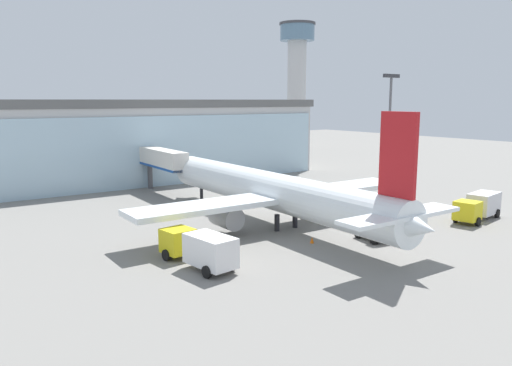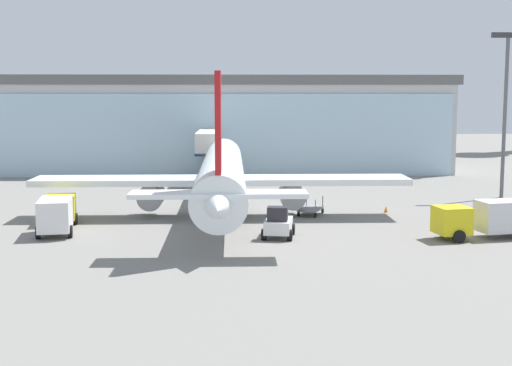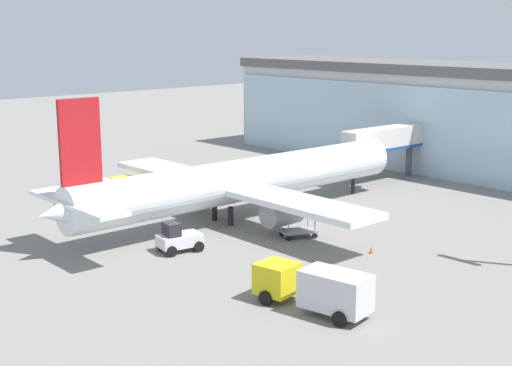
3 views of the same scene
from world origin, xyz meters
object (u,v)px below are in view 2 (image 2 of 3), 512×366
at_px(safety_cone_nose, 207,227).
at_px(safety_cone_wingtip, 386,209).
at_px(airplane, 222,175).
at_px(catering_truck, 57,212).
at_px(fuel_truck, 489,218).
at_px(jet_bridge, 208,143).
at_px(baggage_cart, 311,209).
at_px(pushback_tug, 278,224).
at_px(apron_light_mast, 506,99).

relative_size(safety_cone_nose, safety_cone_wingtip, 1.00).
distance_m(airplane, catering_truck, 14.09).
distance_m(airplane, fuel_truck, 21.68).
relative_size(jet_bridge, safety_cone_nose, 21.65).
height_order(jet_bridge, safety_cone_wingtip, jet_bridge).
distance_m(catering_truck, safety_cone_nose, 11.10).
bearing_deg(baggage_cart, safety_cone_nose, -28.69).
distance_m(jet_bridge, airplane, 22.47).
distance_m(jet_bridge, catering_truck, 31.21).
xyz_separation_m(safety_cone_nose, safety_cone_wingtip, (15.38, 7.40, 0.00)).
height_order(jet_bridge, airplane, airplane).
bearing_deg(airplane, baggage_cart, -92.25).
bearing_deg(airplane, pushback_tug, -156.88).
bearing_deg(safety_cone_nose, apron_light_mast, 27.98).
xyz_separation_m(airplane, safety_cone_nose, (-1.26, -7.05, -3.11)).
bearing_deg(jet_bridge, airplane, -174.26).
distance_m(baggage_cart, safety_cone_nose, 10.90).
height_order(catering_truck, pushback_tug, catering_truck).
bearing_deg(apron_light_mast, baggage_cart, -156.39).
bearing_deg(safety_cone_wingtip, baggage_cart, -172.56).
relative_size(fuel_truck, baggage_cart, 2.35).
xyz_separation_m(apron_light_mast, baggage_cart, (-20.13, -8.80, -9.16)).
bearing_deg(safety_cone_nose, baggage_cart, 36.81).
bearing_deg(pushback_tug, fuel_truck, -83.19).
bearing_deg(airplane, jet_bridge, 4.87).
relative_size(airplane, catering_truck, 5.09).
xyz_separation_m(fuel_truck, baggage_cart, (-11.19, 10.37, -0.97)).
height_order(apron_light_mast, catering_truck, apron_light_mast).
distance_m(catering_truck, fuel_truck, 31.24).
relative_size(apron_light_mast, safety_cone_wingtip, 29.00).
bearing_deg(apron_light_mast, jet_bridge, 153.90).
distance_m(apron_light_mast, airplane, 29.49).
distance_m(apron_light_mast, pushback_tug, 31.08).
bearing_deg(catering_truck, apron_light_mast, -75.86).
height_order(fuel_truck, safety_cone_nose, fuel_truck).
relative_size(baggage_cart, safety_cone_wingtip, 5.84).
relative_size(apron_light_mast, pushback_tug, 4.57).
bearing_deg(pushback_tug, baggage_cart, -10.31).
relative_size(jet_bridge, baggage_cart, 3.71).
xyz_separation_m(catering_truck, safety_cone_nose, (11.03, -0.43, -1.19)).
bearing_deg(safety_cone_nose, jet_bridge, 89.96).
height_order(fuel_truck, pushback_tug, fuel_truck).
bearing_deg(safety_cone_nose, fuel_truck, -10.92).
relative_size(baggage_cart, safety_cone_nose, 5.84).
distance_m(jet_bridge, safety_cone_nose, 29.76).
xyz_separation_m(jet_bridge, airplane, (1.24, -22.41, -1.13)).
distance_m(baggage_cart, pushback_tug, 9.95).
height_order(baggage_cart, safety_cone_wingtip, baggage_cart).
bearing_deg(airplane, apron_light_mast, -71.59).
height_order(baggage_cart, pushback_tug, pushback_tug).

